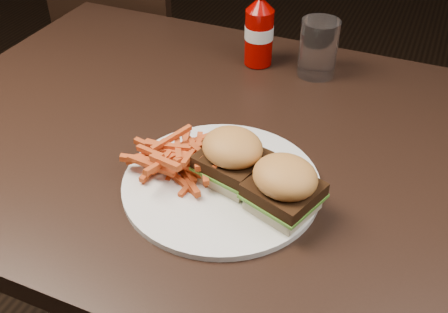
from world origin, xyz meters
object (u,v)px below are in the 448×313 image
at_px(plate, 221,183).
at_px(chair_far, 150,73).
at_px(tumbler, 318,49).
at_px(dining_table, 242,147).
at_px(ketchup_bottle, 259,37).

bearing_deg(plate, chair_far, 127.82).
relative_size(chair_far, plate, 1.32).
distance_m(plate, tumbler, 0.40).
distance_m(chair_far, tumbler, 0.81).
relative_size(dining_table, tumbler, 10.05).
height_order(dining_table, tumbler, tumbler).
distance_m(dining_table, ketchup_bottle, 0.28).
bearing_deg(dining_table, chair_far, 132.28).
height_order(chair_far, tumbler, tumbler).
bearing_deg(chair_far, tumbler, 150.08).
distance_m(plate, ketchup_bottle, 0.40).
distance_m(dining_table, tumbler, 0.28).
distance_m(chair_far, ketchup_bottle, 0.73).
xyz_separation_m(dining_table, plate, (0.02, -0.13, 0.03)).
relative_size(plate, ketchup_bottle, 2.61).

